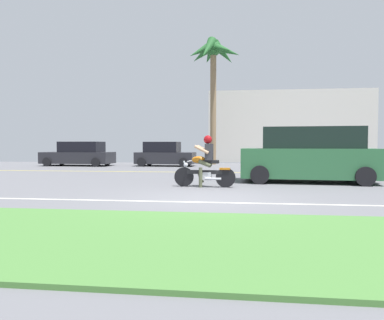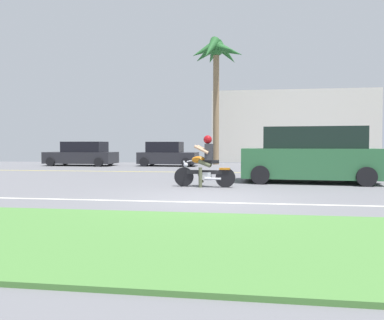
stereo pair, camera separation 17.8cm
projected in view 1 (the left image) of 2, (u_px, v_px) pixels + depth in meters
ground at (216, 186)px, 12.24m from camera, size 56.00×30.00×0.04m
grass_median at (185, 239)px, 5.20m from camera, size 56.00×3.80×0.06m
lane_line_near at (207, 202)px, 8.69m from camera, size 50.40×0.12×0.01m
lane_line_far at (223, 172)px, 17.97m from camera, size 50.40×0.12×0.01m
motorcyclist at (205, 165)px, 11.83m from camera, size 1.97×0.64×1.65m
suv_nearby at (309, 156)px, 13.31m from camera, size 4.96×2.50×1.97m
parked_car_0 at (79, 154)px, 23.73m from camera, size 4.47×2.11×1.54m
parked_car_1 at (165, 155)px, 23.41m from camera, size 3.73×2.04×1.53m
palm_tree_0 at (213, 59)px, 25.07m from camera, size 3.74×3.72×8.54m
building_far at (287, 127)px, 29.40m from camera, size 12.21×4.00×5.43m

